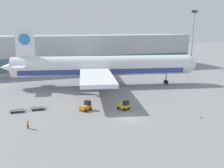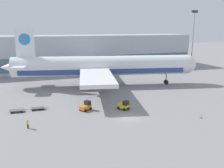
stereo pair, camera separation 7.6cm
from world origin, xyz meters
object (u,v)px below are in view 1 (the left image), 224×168
baggage_tug_foreground (86,106)px  airplane_main (100,67)px  baggage_tug_mid (124,105)px  baggage_dolly_lead (17,110)px  traffic_cone_near (201,116)px  light_mast (193,35)px  ground_crew_near (28,123)px  baggage_dolly_second (38,108)px

baggage_tug_foreground → airplane_main: bearing=33.2°
baggage_tug_foreground → baggage_tug_mid: same height
baggage_dolly_lead → traffic_cone_near: bearing=-21.1°
airplane_main → baggage_dolly_lead: bearing=-130.8°
light_mast → airplane_main: size_ratio=0.42×
baggage_tug_foreground → baggage_dolly_lead: bearing=133.0°
airplane_main → traffic_cone_near: size_ratio=96.62×
baggage_tug_mid → baggage_dolly_lead: (-21.74, 5.62, -0.49)m
light_mast → ground_crew_near: (-67.43, -46.02, -12.89)m
baggage_dolly_second → traffic_cone_near: bearing=-24.4°
airplane_main → ground_crew_near: (-21.15, -27.16, -4.86)m
baggage_dolly_second → ground_crew_near: 10.25m
ground_crew_near → traffic_cone_near: ground_crew_near is taller
baggage_dolly_lead → traffic_cone_near: 37.30m
baggage_dolly_lead → ground_crew_near: 10.00m
airplane_main → ground_crew_near: size_ratio=34.14×
baggage_tug_mid → traffic_cone_near: bearing=19.6°
baggage_tug_mid → baggage_dolly_lead: 22.46m
light_mast → baggage_dolly_lead: (-69.46, -36.25, -13.48)m
light_mast → ground_crew_near: 82.65m
baggage_tug_mid → baggage_dolly_second: bearing=-140.4°
baggage_tug_mid → baggage_dolly_lead: baggage_tug_mid is taller
baggage_tug_mid → baggage_dolly_second: size_ratio=0.75×
baggage_dolly_lead → baggage_dolly_second: bearing=6.5°
traffic_cone_near → baggage_dolly_second: bearing=152.4°
baggage_tug_mid → ground_crew_near: 20.15m
baggage_dolly_lead → ground_crew_near: (2.03, -9.77, 0.59)m
baggage_tug_foreground → baggage_dolly_second: bearing=126.1°
light_mast → baggage_tug_foreground: 69.55m
baggage_dolly_lead → traffic_cone_near: size_ratio=6.30×
light_mast → traffic_cone_near: size_ratio=40.50×
airplane_main → traffic_cone_near: airplane_main is taller
airplane_main → baggage_dolly_second: airplane_main is taller
ground_crew_near → airplane_main: bearing=177.5°
airplane_main → baggage_dolly_second: (-19.03, -17.15, -5.45)m
baggage_tug_mid → baggage_dolly_second: 18.55m
light_mast → baggage_dolly_lead: size_ratio=6.43×
baggage_tug_mid → baggage_dolly_lead: size_ratio=0.75×
light_mast → baggage_tug_mid: size_ratio=8.53×
airplane_main → baggage_dolly_lead: 29.48m
baggage_tug_mid → baggage_dolly_lead: bearing=-136.4°
airplane_main → ground_crew_near: bearing=-115.6°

